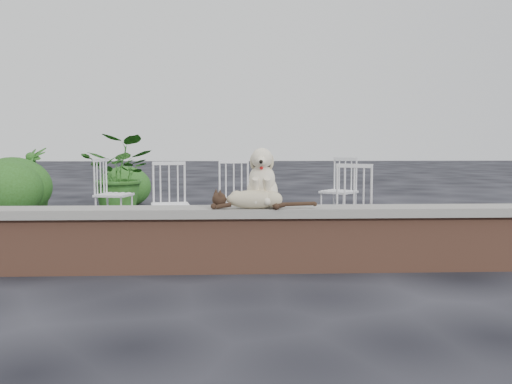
{
  "coord_description": "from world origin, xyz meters",
  "views": [
    {
      "loc": [
        0.16,
        -5.09,
        1.17
      ],
      "look_at": [
        0.39,
        0.2,
        0.7
      ],
      "focal_mm": 39.95,
      "sensor_mm": 36.0,
      "label": 1
    }
  ],
  "objects_px": {
    "chair_c": "(357,207)",
    "chair_e": "(114,194)",
    "potted_plant_a": "(121,174)",
    "potted_plant_b": "(32,180)",
    "chair_a": "(170,204)",
    "chair_d": "(339,191)",
    "chair_b": "(236,199)",
    "dog": "(262,177)",
    "cat": "(254,198)"
  },
  "relations": [
    {
      "from": "chair_a",
      "to": "potted_plant_a",
      "type": "relative_size",
      "value": 0.73
    },
    {
      "from": "chair_d",
      "to": "chair_b",
      "type": "height_order",
      "value": "same"
    },
    {
      "from": "chair_c",
      "to": "cat",
      "type": "bearing_deg",
      "value": 66.08
    },
    {
      "from": "chair_d",
      "to": "chair_c",
      "type": "bearing_deg",
      "value": -54.77
    },
    {
      "from": "dog",
      "to": "chair_c",
      "type": "bearing_deg",
      "value": 45.26
    },
    {
      "from": "dog",
      "to": "chair_a",
      "type": "bearing_deg",
      "value": 132.22
    },
    {
      "from": "dog",
      "to": "chair_d",
      "type": "distance_m",
      "value": 3.23
    },
    {
      "from": "chair_d",
      "to": "chair_e",
      "type": "xyz_separation_m",
      "value": [
        -3.13,
        -0.34,
        0.0
      ]
    },
    {
      "from": "cat",
      "to": "chair_b",
      "type": "xyz_separation_m",
      "value": [
        -0.14,
        1.96,
        -0.2
      ]
    },
    {
      "from": "chair_a",
      "to": "chair_d",
      "type": "bearing_deg",
      "value": 27.44
    },
    {
      "from": "chair_d",
      "to": "potted_plant_b",
      "type": "distance_m",
      "value": 5.08
    },
    {
      "from": "chair_e",
      "to": "chair_a",
      "type": "distance_m",
      "value": 1.59
    },
    {
      "from": "cat",
      "to": "chair_b",
      "type": "bearing_deg",
      "value": 99.61
    },
    {
      "from": "chair_e",
      "to": "chair_c",
      "type": "bearing_deg",
      "value": -107.4
    },
    {
      "from": "chair_b",
      "to": "chair_a",
      "type": "bearing_deg",
      "value": -154.39
    },
    {
      "from": "chair_d",
      "to": "chair_c",
      "type": "xyz_separation_m",
      "value": [
        -0.19,
        -2.06,
        0.0
      ]
    },
    {
      "from": "chair_d",
      "to": "potted_plant_b",
      "type": "bearing_deg",
      "value": -156.93
    },
    {
      "from": "chair_e",
      "to": "chair_c",
      "type": "height_order",
      "value": "same"
    },
    {
      "from": "potted_plant_a",
      "to": "potted_plant_b",
      "type": "height_order",
      "value": "potted_plant_a"
    },
    {
      "from": "chair_c",
      "to": "chair_d",
      "type": "bearing_deg",
      "value": -71.21
    },
    {
      "from": "potted_plant_b",
      "to": "dog",
      "type": "bearing_deg",
      "value": -51.27
    },
    {
      "from": "chair_a",
      "to": "chair_b",
      "type": "bearing_deg",
      "value": 25.18
    },
    {
      "from": "chair_e",
      "to": "chair_c",
      "type": "relative_size",
      "value": 1.0
    },
    {
      "from": "chair_d",
      "to": "potted_plant_a",
      "type": "relative_size",
      "value": 0.73
    },
    {
      "from": "cat",
      "to": "chair_a",
      "type": "height_order",
      "value": "chair_a"
    },
    {
      "from": "dog",
      "to": "chair_e",
      "type": "height_order",
      "value": "dog"
    },
    {
      "from": "chair_c",
      "to": "chair_e",
      "type": "bearing_deg",
      "value": -6.29
    },
    {
      "from": "dog",
      "to": "potted_plant_b",
      "type": "distance_m",
      "value": 5.74
    },
    {
      "from": "chair_c",
      "to": "potted_plant_a",
      "type": "relative_size",
      "value": 0.73
    },
    {
      "from": "dog",
      "to": "potted_plant_a",
      "type": "height_order",
      "value": "potted_plant_a"
    },
    {
      "from": "dog",
      "to": "chair_c",
      "type": "distance_m",
      "value": 1.45
    },
    {
      "from": "dog",
      "to": "chair_a",
      "type": "height_order",
      "value": "dog"
    },
    {
      "from": "cat",
      "to": "potted_plant_b",
      "type": "bearing_deg",
      "value": 132.73
    },
    {
      "from": "chair_d",
      "to": "chair_a",
      "type": "xyz_separation_m",
      "value": [
        -2.23,
        -1.65,
        0.0
      ]
    },
    {
      "from": "chair_d",
      "to": "potted_plant_a",
      "type": "xyz_separation_m",
      "value": [
        -3.33,
        1.26,
        0.18
      ]
    },
    {
      "from": "chair_e",
      "to": "chair_b",
      "type": "relative_size",
      "value": 1.0
    },
    {
      "from": "chair_a",
      "to": "potted_plant_a",
      "type": "xyz_separation_m",
      "value": [
        -1.1,
        2.91,
        0.18
      ]
    },
    {
      "from": "chair_a",
      "to": "chair_b",
      "type": "relative_size",
      "value": 1.0
    },
    {
      "from": "chair_e",
      "to": "chair_b",
      "type": "distance_m",
      "value": 1.83
    },
    {
      "from": "chair_d",
      "to": "potted_plant_b",
      "type": "relative_size",
      "value": 0.88
    },
    {
      "from": "potted_plant_b",
      "to": "chair_c",
      "type": "bearing_deg",
      "value": -37.5
    },
    {
      "from": "cat",
      "to": "potted_plant_a",
      "type": "xyz_separation_m",
      "value": [
        -1.99,
        4.36,
        -0.03
      ]
    },
    {
      "from": "potted_plant_a",
      "to": "potted_plant_b",
      "type": "xyz_separation_m",
      "value": [
        -1.51,
        0.26,
        -0.11
      ]
    },
    {
      "from": "chair_c",
      "to": "chair_b",
      "type": "distance_m",
      "value": 1.59
    },
    {
      "from": "chair_b",
      "to": "potted_plant_b",
      "type": "bearing_deg",
      "value": 133.18
    },
    {
      "from": "cat",
      "to": "chair_e",
      "type": "height_order",
      "value": "chair_e"
    },
    {
      "from": "chair_c",
      "to": "chair_b",
      "type": "xyz_separation_m",
      "value": [
        -1.3,
        0.92,
        0.0
      ]
    },
    {
      "from": "chair_d",
      "to": "cat",
      "type": "bearing_deg",
      "value": -72.97
    },
    {
      "from": "chair_e",
      "to": "potted_plant_b",
      "type": "relative_size",
      "value": 0.88
    },
    {
      "from": "chair_c",
      "to": "potted_plant_b",
      "type": "height_order",
      "value": "potted_plant_b"
    }
  ]
}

